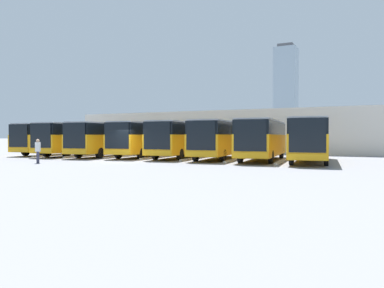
# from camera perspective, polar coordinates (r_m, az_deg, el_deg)

# --- Properties ---
(ground_plane) EXTENTS (600.00, 600.00, 0.00)m
(ground_plane) POSITION_cam_1_polar(r_m,az_deg,el_deg) (30.14, -9.99, -2.59)
(ground_plane) COLOR gray
(bus_0) EXTENTS (3.73, 11.24, 3.25)m
(bus_0) POSITION_cam_1_polar(r_m,az_deg,el_deg) (29.83, 17.62, 0.83)
(bus_0) COLOR orange
(bus_0) RESTS_ON ground_plane
(curb_divider_0) EXTENTS (0.86, 5.64, 0.15)m
(curb_divider_0) POSITION_cam_1_polar(r_m,az_deg,el_deg) (28.64, 13.34, -2.65)
(curb_divider_0) COLOR #B2B2AD
(curb_divider_0) RESTS_ON ground_plane
(bus_1) EXTENTS (3.73, 11.24, 3.25)m
(bus_1) POSITION_cam_1_polar(r_m,az_deg,el_deg) (30.98, 10.74, 0.87)
(bus_1) COLOR orange
(bus_1) RESTS_ON ground_plane
(curb_divider_1) EXTENTS (0.86, 5.64, 0.15)m
(curb_divider_1) POSITION_cam_1_polar(r_m,az_deg,el_deg) (30.06, 6.40, -2.44)
(curb_divider_1) COLOR #B2B2AD
(curb_divider_1) RESTS_ON ground_plane
(bus_2) EXTENTS (3.73, 11.24, 3.25)m
(bus_2) POSITION_cam_1_polar(r_m,az_deg,el_deg) (32.49, 4.39, 0.90)
(bus_2) COLOR orange
(bus_2) RESTS_ON ground_plane
(curb_divider_2) EXTENTS (0.86, 5.64, 0.15)m
(curb_divider_2) POSITION_cam_1_polar(r_m,az_deg,el_deg) (31.82, 0.11, -2.24)
(curb_divider_2) COLOR #B2B2AD
(curb_divider_2) RESTS_ON ground_plane
(bus_3) EXTENTS (3.73, 11.24, 3.25)m
(bus_3) POSITION_cam_1_polar(r_m,az_deg,el_deg) (34.18, -1.48, 0.92)
(bus_3) COLOR orange
(bus_3) RESTS_ON ground_plane
(curb_divider_3) EXTENTS (0.86, 5.64, 0.15)m
(curb_divider_3) POSITION_cam_1_polar(r_m,az_deg,el_deg) (33.75, -5.63, -2.05)
(curb_divider_3) COLOR #B2B2AD
(curb_divider_3) RESTS_ON ground_plane
(bus_4) EXTENTS (3.73, 11.24, 3.25)m
(bus_4) POSITION_cam_1_polar(r_m,az_deg,el_deg) (36.05, -6.89, 0.92)
(bus_4) COLOR orange
(bus_4) RESTS_ON ground_plane
(curb_divider_4) EXTENTS (0.86, 5.64, 0.15)m
(curb_divider_4) POSITION_cam_1_polar(r_m,az_deg,el_deg) (35.86, -10.87, -1.87)
(curb_divider_4) COLOR #B2B2AD
(curb_divider_4) RESTS_ON ground_plane
(bus_5) EXTENTS (3.73, 11.24, 3.25)m
(bus_5) POSITION_cam_1_polar(r_m,az_deg,el_deg) (37.60, -12.47, 0.91)
(bus_5) COLOR orange
(bus_5) RESTS_ON ground_plane
(curb_divider_5) EXTENTS (0.86, 5.64, 0.15)m
(curb_divider_5) POSITION_cam_1_polar(r_m,az_deg,el_deg) (37.64, -16.28, -1.76)
(curb_divider_5) COLOR #B2B2AD
(curb_divider_5) RESTS_ON ground_plane
(bus_6) EXTENTS (3.73, 11.24, 3.25)m
(bus_6) POSITION_cam_1_polar(r_m,az_deg,el_deg) (39.99, -16.85, 0.90)
(bus_6) COLOR orange
(bus_6) RESTS_ON ground_plane
(curb_divider_6) EXTENTS (0.86, 5.64, 0.15)m
(curb_divider_6) POSITION_cam_1_polar(r_m,az_deg,el_deg) (40.22, -20.41, -1.60)
(curb_divider_6) COLOR #B2B2AD
(curb_divider_6) RESTS_ON ground_plane
(bus_7) EXTENTS (3.73, 11.24, 3.25)m
(bus_7) POSITION_cam_1_polar(r_m,az_deg,el_deg) (43.21, -19.86, 0.90)
(bus_7) COLOR orange
(bus_7) RESTS_ON ground_plane
(pedestrian) EXTENTS (0.55, 0.55, 1.77)m
(pedestrian) POSITION_cam_1_polar(r_m,az_deg,el_deg) (29.52, -22.44, -0.88)
(pedestrian) COLOR #38384C
(pedestrian) RESTS_ON ground_plane
(station_building) EXTENTS (37.24, 15.72, 5.01)m
(station_building) POSITION_cam_1_polar(r_m,az_deg,el_deg) (50.01, 5.30, 1.81)
(station_building) COLOR beige
(station_building) RESTS_ON ground_plane
(office_tower) EXTENTS (14.77, 14.77, 65.82)m
(office_tower) POSITION_cam_1_polar(r_m,az_deg,el_deg) (270.80, 14.12, 7.56)
(office_tower) COLOR #93A8B7
(office_tower) RESTS_ON ground_plane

